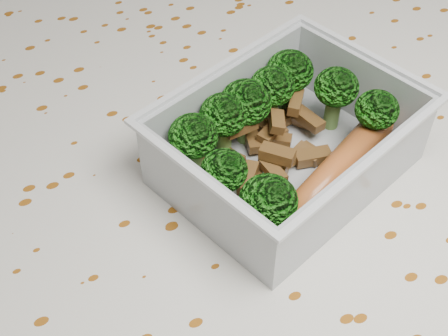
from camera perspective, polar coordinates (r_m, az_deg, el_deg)
name	(u,v)px	position (r m, az deg, el deg)	size (l,w,h in m)	color
dining_table	(237,264)	(0.54, 1.16, -8.75)	(1.40, 0.90, 0.75)	brown
tablecloth	(238,228)	(0.50, 1.25, -5.47)	(1.46, 0.96, 0.19)	silver
lunch_container	(287,150)	(0.47, 5.79, 1.67)	(0.22, 0.19, 0.07)	silver
broccoli_florets	(269,120)	(0.47, 4.11, 4.42)	(0.17, 0.15, 0.06)	#608C3F
meat_pile	(272,145)	(0.48, 4.38, 2.15)	(0.12, 0.09, 0.03)	brown
sausage	(333,174)	(0.46, 9.96, -0.55)	(0.15, 0.08, 0.02)	#B25725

